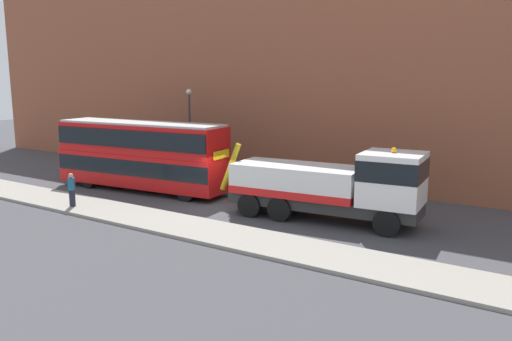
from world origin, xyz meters
TOP-DOWN VIEW (x-y plane):
  - ground_plane at (0.00, 0.00)m, footprint 120.00×120.00m
  - near_kerb at (0.00, -4.20)m, footprint 60.00×2.80m
  - building_facade at (0.00, 7.70)m, footprint 60.00×1.50m
  - recovery_tow_truck at (5.87, 0.42)m, footprint 10.23×3.45m
  - double_decker_bus at (-6.39, 0.38)m, footprint 11.19×3.55m
  - pedestrian_onlooker at (-6.19, -4.75)m, footprint 0.46×0.47m
  - street_lamp at (-7.03, 5.51)m, footprint 0.36×0.36m

SIDE VIEW (x-z plane):
  - ground_plane at x=0.00m, z-range 0.00..0.00m
  - near_kerb at x=0.00m, z-range 0.00..0.15m
  - pedestrian_onlooker at x=-6.19m, z-range 0.13..1.84m
  - recovery_tow_truck at x=5.87m, z-range -0.08..3.59m
  - double_decker_bus at x=-6.39m, z-range 0.20..4.26m
  - street_lamp at x=-7.03m, z-range 0.56..6.39m
  - building_facade at x=0.00m, z-range 0.07..16.07m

